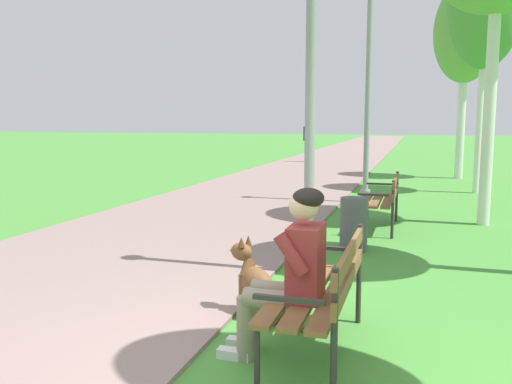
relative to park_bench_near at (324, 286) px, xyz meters
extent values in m
cube|color=gray|center=(-2.89, 23.35, -0.49)|extent=(4.05, 60.00, 0.04)
cube|color=brown|center=(-0.27, 0.00, -0.06)|extent=(0.14, 1.50, 0.04)
cube|color=brown|center=(-0.10, 0.00, -0.06)|extent=(0.14, 1.50, 0.04)
cube|color=brown|center=(0.08, 0.00, -0.06)|extent=(0.14, 1.50, 0.04)
cube|color=brown|center=(0.18, 0.00, 0.08)|extent=(0.04, 1.50, 0.11)
cube|color=brown|center=(0.18, 0.00, 0.26)|extent=(0.04, 1.50, 0.11)
cylinder|color=#2D2B28|center=(-0.30, 0.69, -0.29)|extent=(0.04, 0.04, 0.45)
cylinder|color=#2D2B28|center=(0.18, 0.69, -0.09)|extent=(0.04, 0.04, 0.85)
cube|color=#2D2B28|center=(-0.10, 0.69, 0.12)|extent=(0.45, 0.04, 0.03)
cylinder|color=#2D2B28|center=(-0.30, -0.69, -0.29)|extent=(0.04, 0.04, 0.45)
cylinder|color=#2D2B28|center=(0.18, -0.69, -0.09)|extent=(0.04, 0.04, 0.85)
cube|color=#2D2B28|center=(-0.10, -0.69, 0.12)|extent=(0.45, 0.04, 0.03)
cube|color=brown|center=(-0.16, 4.81, -0.06)|extent=(0.14, 1.50, 0.04)
cube|color=brown|center=(0.01, 4.81, -0.06)|extent=(0.14, 1.50, 0.04)
cube|color=brown|center=(0.19, 4.81, -0.06)|extent=(0.14, 1.50, 0.04)
cube|color=brown|center=(0.29, 4.81, 0.08)|extent=(0.04, 1.50, 0.11)
cube|color=brown|center=(0.29, 4.81, 0.26)|extent=(0.04, 1.50, 0.11)
cylinder|color=#2D2B28|center=(-0.19, 5.50, -0.29)|extent=(0.04, 0.04, 0.45)
cylinder|color=#2D2B28|center=(0.29, 5.50, -0.09)|extent=(0.04, 0.04, 0.85)
cube|color=#2D2B28|center=(0.01, 5.50, 0.12)|extent=(0.45, 0.04, 0.03)
cylinder|color=#2D2B28|center=(-0.19, 4.12, -0.29)|extent=(0.04, 0.04, 0.45)
cylinder|color=#2D2B28|center=(0.29, 4.12, -0.09)|extent=(0.04, 0.04, 0.85)
cube|color=#2D2B28|center=(0.01, 4.12, 0.12)|extent=(0.45, 0.04, 0.03)
cylinder|color=gray|center=(-0.31, -0.07, -0.04)|extent=(0.42, 0.14, 0.14)
cylinder|color=gray|center=(-0.52, -0.07, -0.28)|extent=(0.11, 0.11, 0.47)
cube|color=silver|center=(-0.60, -0.07, -0.48)|extent=(0.24, 0.09, 0.07)
cylinder|color=gray|center=(-0.31, -0.27, -0.04)|extent=(0.42, 0.14, 0.14)
cylinder|color=gray|center=(-0.52, -0.27, -0.28)|extent=(0.11, 0.11, 0.47)
cube|color=silver|center=(-0.60, -0.27, -0.48)|extent=(0.24, 0.09, 0.07)
cube|color=maroon|center=(-0.10, -0.17, 0.22)|extent=(0.22, 0.36, 0.52)
cylinder|color=maroon|center=(-0.16, 0.03, 0.32)|extent=(0.25, 0.09, 0.30)
cylinder|color=maroon|center=(-0.16, -0.37, 0.32)|extent=(0.25, 0.09, 0.30)
sphere|color=beige|center=(-0.12, -0.17, 0.62)|extent=(0.21, 0.21, 0.21)
ellipsoid|color=black|center=(-0.09, -0.17, 0.67)|extent=(0.22, 0.23, 0.14)
ellipsoid|color=brown|center=(-0.53, 0.48, -0.35)|extent=(0.44, 0.41, 0.32)
ellipsoid|color=brown|center=(-0.66, 0.54, -0.23)|extent=(0.55, 0.41, 0.48)
ellipsoid|color=#4C2D19|center=(-0.62, 0.52, -0.19)|extent=(0.40, 0.32, 0.27)
cylinder|color=brown|center=(-0.76, 0.65, -0.32)|extent=(0.06, 0.06, 0.38)
cylinder|color=brown|center=(-0.81, 0.54, -0.32)|extent=(0.06, 0.06, 0.38)
cylinder|color=brown|center=(-0.76, 0.59, -0.08)|extent=(0.17, 0.20, 0.19)
ellipsoid|color=brown|center=(-0.84, 0.62, 0.05)|extent=(0.26, 0.22, 0.16)
cone|color=#4C2D19|center=(-0.93, 0.66, 0.04)|extent=(0.13, 0.12, 0.09)
cone|color=#4C2D19|center=(-0.78, 0.65, 0.15)|extent=(0.06, 0.06, 0.09)
cone|color=#4C2D19|center=(-0.82, 0.56, 0.15)|extent=(0.06, 0.06, 0.09)
cylinder|color=brown|center=(-0.35, 0.39, -0.49)|extent=(0.27, 0.16, 0.04)
cylinder|color=gray|center=(-0.50, 1.91, -0.36)|extent=(0.20, 0.20, 0.30)
cylinder|color=gray|center=(-0.50, 1.91, 1.36)|extent=(0.11, 0.11, 3.74)
cylinder|color=gray|center=(-0.39, 7.24, -0.36)|extent=(0.20, 0.20, 0.30)
cylinder|color=gray|center=(-0.39, 7.24, 1.66)|extent=(0.11, 0.11, 4.35)
cylinder|color=silver|center=(1.68, 5.63, 1.36)|extent=(0.19, 0.19, 3.74)
cylinder|color=silver|center=(1.93, 9.72, 1.21)|extent=(0.15, 0.15, 3.45)
ellipsoid|color=#4C933D|center=(1.93, 9.72, 3.83)|extent=(1.64, 1.75, 2.98)
cylinder|color=silver|center=(1.76, 13.00, 1.15)|extent=(0.23, 0.23, 3.32)
ellipsoid|color=#66A847|center=(1.76, 13.00, 3.66)|extent=(1.76, 1.78, 2.85)
cylinder|color=#515156|center=(-0.16, 3.25, -0.16)|extent=(0.36, 0.36, 0.70)
cylinder|color=#383842|center=(-3.64, 17.37, -0.07)|extent=(0.22, 0.22, 0.88)
cube|color=navy|center=(-3.64, 17.37, 0.65)|extent=(0.32, 0.20, 0.56)
sphere|color=tan|center=(-3.64, 17.37, 1.04)|extent=(0.20, 0.20, 0.20)
camera|label=1|loc=(0.62, -3.74, 1.20)|focal=37.67mm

